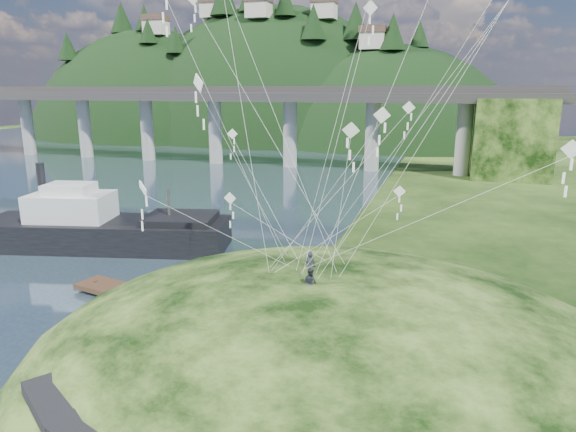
% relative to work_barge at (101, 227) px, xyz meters
% --- Properties ---
extents(ground, '(320.00, 320.00, 0.00)m').
position_rel_work_barge_xyz_m(ground, '(17.48, -15.72, -1.98)').
color(ground, black).
rests_on(ground, ground).
extents(grass_hill, '(36.00, 32.00, 13.00)m').
position_rel_work_barge_xyz_m(grass_hill, '(25.48, -13.72, -3.48)').
color(grass_hill, black).
rests_on(grass_hill, ground).
extents(bridge, '(160.00, 11.00, 15.00)m').
position_rel_work_barge_xyz_m(bridge, '(-8.98, 54.34, 7.72)').
color(bridge, '#2D2B2B').
rests_on(bridge, ground).
extents(far_ridge, '(153.00, 70.00, 94.50)m').
position_rel_work_barge_xyz_m(far_ridge, '(-26.10, 106.45, -9.42)').
color(far_ridge, black).
rests_on(far_ridge, ground).
extents(work_barge, '(23.42, 11.27, 7.91)m').
position_rel_work_barge_xyz_m(work_barge, '(0.00, 0.00, 0.00)').
color(work_barge, black).
rests_on(work_barge, ground).
extents(wooden_dock, '(14.39, 4.93, 1.02)m').
position_rel_work_barge_xyz_m(wooden_dock, '(12.20, -10.11, -1.53)').
color(wooden_dock, '#372216').
rests_on(wooden_dock, ground).
extents(kite_flyers, '(1.51, 3.12, 1.76)m').
position_rel_work_barge_xyz_m(kite_flyers, '(24.07, -13.93, 3.80)').
color(kite_flyers, '#252932').
rests_on(kite_flyers, ground).
extents(kite_swarm, '(21.42, 15.53, 20.84)m').
position_rel_work_barge_xyz_m(kite_swarm, '(24.49, -12.58, 15.55)').
color(kite_swarm, white).
rests_on(kite_swarm, ground).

